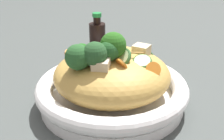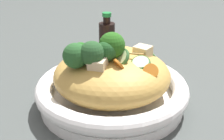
# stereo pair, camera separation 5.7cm
# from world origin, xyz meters

# --- Properties ---
(ground_plane) EXTENTS (3.00, 3.00, 0.00)m
(ground_plane) POSITION_xyz_m (0.00, 0.00, 0.00)
(ground_plane) COLOR #424846
(serving_bowl) EXTENTS (0.32, 0.32, 0.06)m
(serving_bowl) POSITION_xyz_m (0.00, 0.00, 0.03)
(serving_bowl) COLOR white
(serving_bowl) RESTS_ON ground_plane
(noodle_heap) EXTENTS (0.24, 0.24, 0.10)m
(noodle_heap) POSITION_xyz_m (-0.00, 0.00, 0.07)
(noodle_heap) COLOR #BE9346
(noodle_heap) RESTS_ON serving_bowl
(broccoli_florets) EXTENTS (0.11, 0.10, 0.07)m
(broccoli_florets) POSITION_xyz_m (0.05, -0.00, 0.13)
(broccoli_florets) COLOR #98AF76
(broccoli_florets) RESTS_ON serving_bowl
(carrot_coins) EXTENTS (0.11, 0.22, 0.04)m
(carrot_coins) POSITION_xyz_m (0.00, -0.00, 0.11)
(carrot_coins) COLOR orange
(carrot_coins) RESTS_ON serving_bowl
(zucchini_slices) EXTENTS (0.15, 0.18, 0.06)m
(zucchini_slices) POSITION_xyz_m (-0.02, 0.02, 0.11)
(zucchini_slices) COLOR beige
(zucchini_slices) RESTS_ON serving_bowl
(chicken_chunks) EXTENTS (0.15, 0.11, 0.03)m
(chicken_chunks) POSITION_xyz_m (-0.01, 0.01, 0.12)
(chicken_chunks) COLOR beige
(chicken_chunks) RESTS_ON serving_bowl
(soy_sauce_bottle) EXTENTS (0.05, 0.05, 0.14)m
(soy_sauce_bottle) POSITION_xyz_m (-0.19, -0.17, 0.06)
(soy_sauce_bottle) COLOR black
(soy_sauce_bottle) RESTS_ON ground_plane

